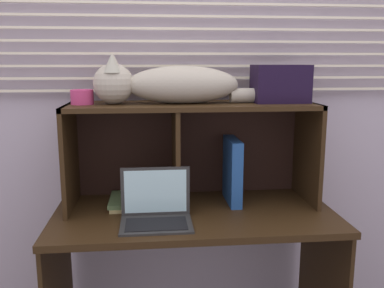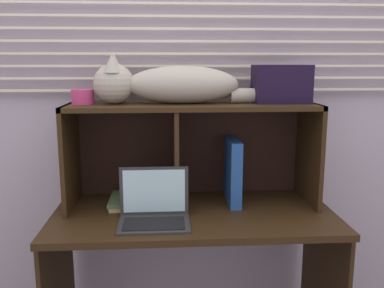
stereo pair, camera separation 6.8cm
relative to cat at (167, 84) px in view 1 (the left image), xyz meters
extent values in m
cube|color=#B9AEC2|center=(0.12, 0.23, -0.07)|extent=(4.40, 0.04, 2.50)
cube|color=#EEE3C9|center=(0.12, 0.18, -0.04)|extent=(3.14, 0.02, 0.01)
cube|color=#EEE3C9|center=(0.12, 0.18, 0.02)|extent=(3.14, 0.02, 0.01)
cube|color=#EEE3C9|center=(0.12, 0.18, 0.08)|extent=(3.14, 0.02, 0.01)
cube|color=#EEE3C9|center=(0.12, 0.18, 0.14)|extent=(3.14, 0.02, 0.01)
cube|color=#EEE3C9|center=(0.12, 0.18, 0.20)|extent=(3.14, 0.02, 0.01)
cube|color=#EEE3C9|center=(0.12, 0.18, 0.26)|extent=(3.14, 0.02, 0.01)
cube|color=#EEE3C9|center=(0.12, 0.18, 0.32)|extent=(3.14, 0.02, 0.01)
cube|color=#EEE3C9|center=(0.12, 0.18, 0.38)|extent=(3.14, 0.02, 0.01)
cube|color=#311F0F|center=(0.12, -0.12, -0.60)|extent=(1.29, 0.63, 0.03)
cube|color=#311F0F|center=(0.76, -0.12, -0.97)|extent=(0.02, 0.57, 0.71)
cube|color=#311F0F|center=(0.12, 0.00, -0.10)|extent=(1.17, 0.37, 0.02)
cube|color=#311F0F|center=(-0.46, 0.00, -0.34)|extent=(0.02, 0.37, 0.49)
cube|color=#311F0F|center=(0.69, 0.00, -0.34)|extent=(0.02, 0.37, 0.49)
cube|color=#311F0F|center=(0.04, 0.00, -0.35)|extent=(0.02, 0.35, 0.47)
cube|color=black|center=(0.12, 0.18, -0.34)|extent=(1.17, 0.01, 0.49)
ellipsoid|color=#B5AC9B|center=(0.07, 0.00, 0.00)|extent=(0.52, 0.20, 0.17)
sphere|color=#B5AC9B|center=(-0.24, 0.00, 0.00)|extent=(0.19, 0.19, 0.19)
cone|color=#B1B09E|center=(-0.24, -0.05, 0.09)|extent=(0.08, 0.08, 0.08)
cone|color=#BAAF9D|center=(-0.24, 0.05, 0.09)|extent=(0.08, 0.08, 0.08)
cylinder|color=#B5AC9B|center=(0.42, 0.00, -0.06)|extent=(0.24, 0.07, 0.07)
cube|color=#2D2D2D|center=(-0.06, -0.28, -0.58)|extent=(0.30, 0.21, 0.01)
cube|color=#2D2D2D|center=(-0.06, -0.17, -0.46)|extent=(0.30, 0.01, 0.22)
cube|color=#B2E0EA|center=(-0.06, -0.18, -0.46)|extent=(0.27, 0.00, 0.19)
cube|color=black|center=(-0.06, -0.29, -0.57)|extent=(0.26, 0.15, 0.00)
cube|color=#204D94|center=(0.32, 0.00, -0.42)|extent=(0.05, 0.25, 0.32)
cube|color=tan|center=(-0.20, 0.00, -0.57)|extent=(0.15, 0.24, 0.02)
cube|color=#4E673E|center=(-0.20, 0.00, -0.55)|extent=(0.15, 0.24, 0.02)
cylinder|color=#C63A73|center=(-0.39, 0.00, -0.06)|extent=(0.10, 0.10, 0.07)
cube|color=black|center=(0.54, 0.00, 0.00)|extent=(0.26, 0.17, 0.18)
camera|label=1|loc=(-0.08, -1.96, 0.10)|focal=39.26mm
camera|label=2|loc=(-0.01, -1.96, 0.10)|focal=39.26mm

